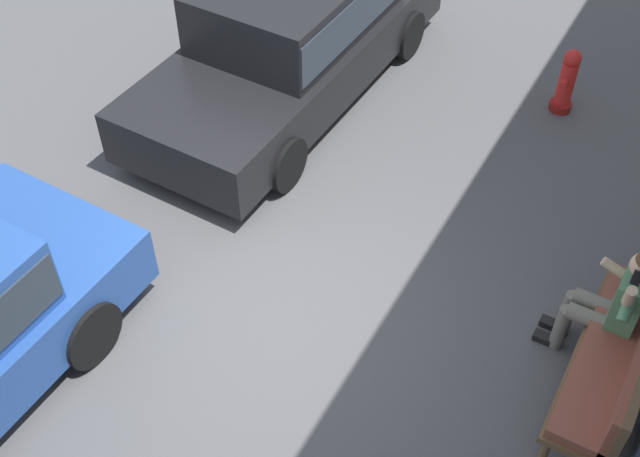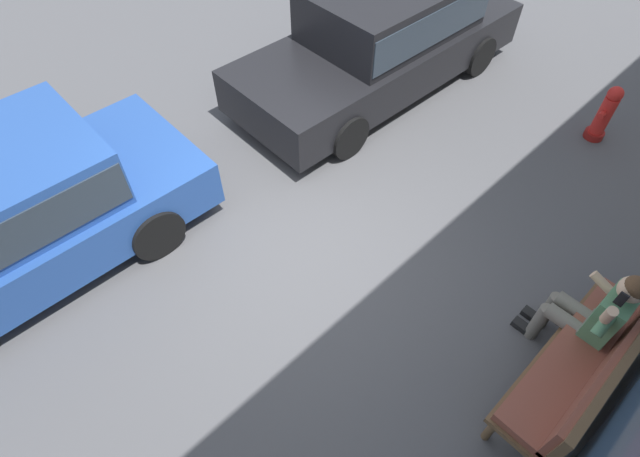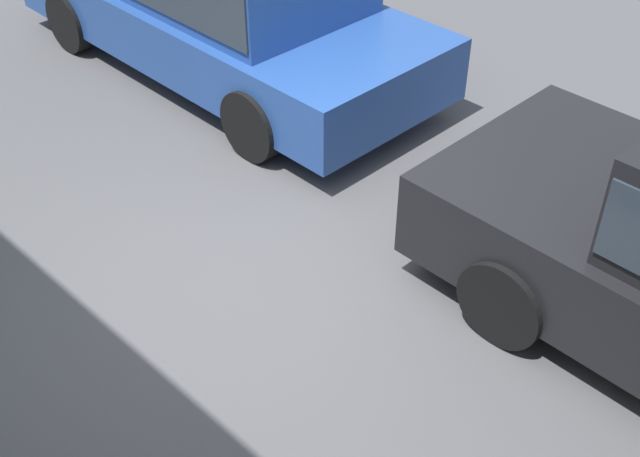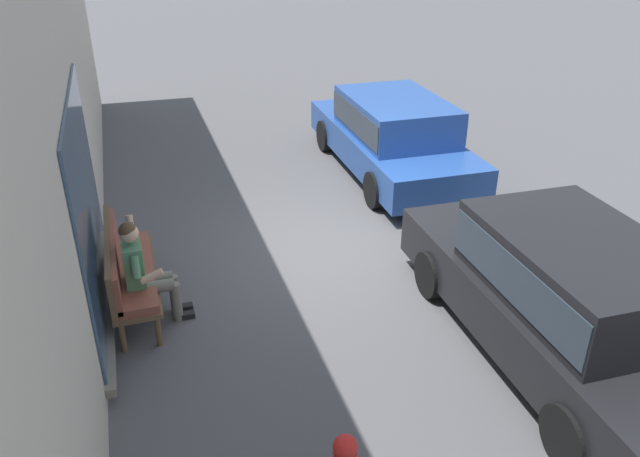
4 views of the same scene
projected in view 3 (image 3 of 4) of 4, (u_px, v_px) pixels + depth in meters
ground_plane at (248, 285)px, 5.55m from camera, size 60.00×60.00×0.00m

